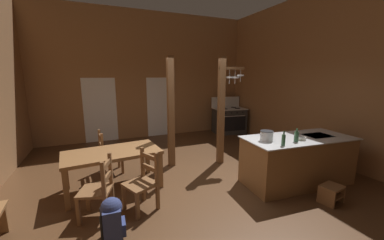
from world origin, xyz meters
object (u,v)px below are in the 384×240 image
stove_range (229,120)px  ladderback_chair_near_window (143,182)px  step_stool (331,193)px  ladderback_chair_by_post (99,189)px  mixing_bowl_on_counter (301,138)px  dining_table (112,156)px  backpack (112,218)px  bottle_short_on_counter (283,140)px  bottle_tall_on_counter (296,136)px  stockpot_on_counter (267,136)px  kitchen_island (297,160)px  ladderback_chair_at_table_end (109,153)px

stove_range → ladderback_chair_near_window: 5.45m
step_stool → ladderback_chair_by_post: 3.78m
mixing_bowl_on_counter → stove_range: bearing=75.8°
dining_table → backpack: bearing=-95.0°
bottle_short_on_counter → bottle_tall_on_counter: bearing=12.2°
dining_table → bottle_tall_on_counter: bottle_tall_on_counter is taller
step_stool → bottle_short_on_counter: bottle_short_on_counter is taller
bottle_tall_on_counter → stove_range: bearing=73.5°
dining_table → mixing_bowl_on_counter: mixing_bowl_on_counter is taller
stockpot_on_counter → ladderback_chair_near_window: bearing=174.6°
stockpot_on_counter → bottle_tall_on_counter: 0.52m
kitchen_island → stockpot_on_counter: (-0.74, 0.07, 0.56)m
stockpot_on_counter → ladderback_chair_by_post: bearing=175.4°
ladderback_chair_at_table_end → step_stool: bearing=-39.4°
ladderback_chair_by_post → kitchen_island: bearing=-4.8°
stove_range → bottle_short_on_counter: size_ratio=5.14×
ladderback_chair_by_post → stockpot_on_counter: bearing=-4.6°
step_stool → ladderback_chair_at_table_end: size_ratio=0.42×
backpack → bottle_tall_on_counter: bearing=1.9°
ladderback_chair_by_post → stockpot_on_counter: size_ratio=3.05×
kitchen_island → stove_range: stove_range is taller
stove_range → ladderback_chair_by_post: bearing=-141.1°
kitchen_island → bottle_tall_on_counter: size_ratio=9.12×
backpack → mixing_bowl_on_counter: bearing=2.6°
backpack → ladderback_chair_at_table_end: bearing=87.6°
backpack → ladderback_chair_near_window: bearing=48.7°
dining_table → stockpot_on_counter: bearing=-22.5°
bottle_short_on_counter → kitchen_island: bearing=22.4°
ladderback_chair_near_window → ladderback_chair_by_post: bearing=178.0°
bottle_tall_on_counter → bottle_short_on_counter: bottle_short_on_counter is taller
ladderback_chair_by_post → step_stool: bearing=-17.0°
ladderback_chair_near_window → bottle_short_on_counter: bearing=-13.7°
bottle_short_on_counter → mixing_bowl_on_counter: bearing=13.1°
step_stool → stockpot_on_counter: (-0.69, 0.87, 0.85)m
stove_range → bottle_tall_on_counter: bearing=-106.5°
ladderback_chair_by_post → mixing_bowl_on_counter: size_ratio=5.91×
step_stool → backpack: (-3.47, 0.49, 0.14)m
kitchen_island → mixing_bowl_on_counter: (-0.11, -0.15, 0.50)m
ladderback_chair_by_post → stockpot_on_counter: 2.98m
ladderback_chair_at_table_end → mixing_bowl_on_counter: (3.31, -2.12, 0.51)m
ladderback_chair_at_table_end → bottle_short_on_counter: size_ratio=3.70×
backpack → stockpot_on_counter: 2.89m
dining_table → stove_range: bearing=33.4°
ladderback_chair_by_post → ladderback_chair_near_window: bearing=-2.0°
ladderback_chair_by_post → backpack: bearing=-77.2°
mixing_bowl_on_counter → bottle_short_on_counter: size_ratio=0.63×
ladderback_chair_at_table_end → bottle_tall_on_counter: 3.85m
step_stool → ladderback_chair_near_window: 3.16m
step_stool → bottle_short_on_counter: size_ratio=1.57×
stockpot_on_counter → mixing_bowl_on_counter: stockpot_on_counter is taller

